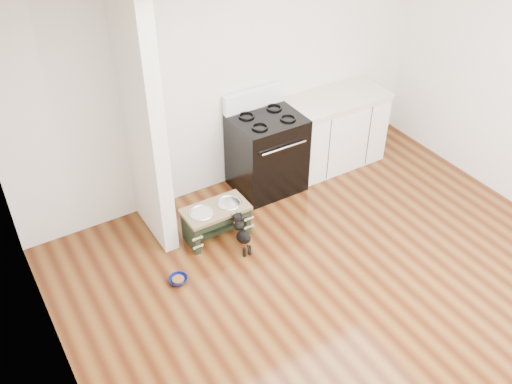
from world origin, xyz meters
name	(u,v)px	position (x,y,z in m)	size (l,w,h in m)	color
ground	(368,313)	(0.00, 0.00, 0.00)	(5.00, 5.00, 0.00)	#401B0B
room_shell	(394,166)	(0.00, 0.00, 1.62)	(5.00, 5.00, 5.00)	silver
partition_wall	(142,119)	(-1.18, 2.10, 1.35)	(0.15, 0.80, 2.70)	silver
oven_range	(267,152)	(0.25, 2.16, 0.48)	(0.76, 0.69, 1.14)	black
cabinet_run	(334,130)	(1.23, 2.18, 0.45)	(1.24, 0.64, 0.91)	white
dog_feeder	(216,217)	(-0.68, 1.66, 0.27)	(0.68, 0.36, 0.39)	black
puppy	(242,232)	(-0.56, 1.34, 0.23)	(0.12, 0.35, 0.42)	black
floor_bowl	(178,280)	(-1.32, 1.25, 0.03)	(0.21, 0.21, 0.06)	navy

